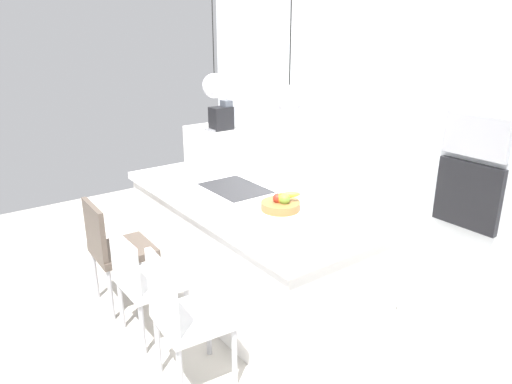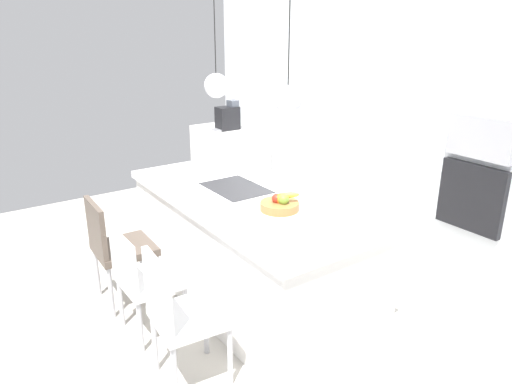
% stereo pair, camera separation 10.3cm
% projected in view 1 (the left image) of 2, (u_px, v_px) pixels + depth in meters
% --- Properties ---
extents(floor, '(6.60, 6.60, 0.00)m').
position_uv_depth(floor, '(249.00, 297.00, 4.10)').
color(floor, '#BCB7AD').
rests_on(floor, ground).
extents(back_wall, '(6.00, 0.10, 2.60)m').
position_uv_depth(back_wall, '(389.00, 124.00, 4.59)').
color(back_wall, white).
rests_on(back_wall, ground).
extents(kitchen_island, '(2.27, 1.07, 0.93)m').
position_uv_depth(kitchen_island, '(249.00, 247.00, 3.95)').
color(kitchen_island, white).
rests_on(kitchen_island, ground).
extents(sink_basin, '(0.56, 0.40, 0.02)m').
position_uv_depth(sink_basin, '(235.00, 189.00, 3.94)').
color(sink_basin, '#2D2D30').
rests_on(sink_basin, kitchen_island).
extents(faucet, '(0.02, 0.17, 0.22)m').
position_uv_depth(faucet, '(256.00, 167.00, 4.01)').
color(faucet, silver).
rests_on(faucet, kitchen_island).
extents(fruit_bowl, '(0.28, 0.28, 0.14)m').
position_uv_depth(fruit_bowl, '(281.00, 203.00, 3.47)').
color(fruit_bowl, '#9E6B38').
rests_on(fruit_bowl, kitchen_island).
extents(side_counter, '(1.10, 0.60, 0.87)m').
position_uv_depth(side_counter, '(223.00, 162.00, 6.50)').
color(side_counter, white).
rests_on(side_counter, ground).
extents(coffee_machine, '(0.20, 0.35, 0.38)m').
position_uv_depth(coffee_machine, '(221.00, 118.00, 6.32)').
color(coffee_machine, black).
rests_on(coffee_machine, side_counter).
extents(microwave, '(0.54, 0.08, 0.34)m').
position_uv_depth(microwave, '(478.00, 136.00, 3.82)').
color(microwave, '#9E9EA3').
rests_on(microwave, back_wall).
extents(oven, '(0.56, 0.08, 0.56)m').
position_uv_depth(oven, '(468.00, 195.00, 3.99)').
color(oven, black).
rests_on(oven, back_wall).
extents(chair_near, '(0.47, 0.46, 0.91)m').
position_uv_depth(chair_near, '(115.00, 247.00, 3.84)').
color(chair_near, brown).
rests_on(chair_near, ground).
extents(chair_middle, '(0.45, 0.41, 0.82)m').
position_uv_depth(chair_middle, '(143.00, 278.00, 3.46)').
color(chair_middle, silver).
rests_on(chair_middle, ground).
extents(chair_far, '(0.46, 0.46, 0.92)m').
position_uv_depth(chair_far, '(184.00, 314.00, 2.96)').
color(chair_far, silver).
rests_on(chair_far, ground).
extents(pendant_light_left, '(0.20, 0.20, 0.80)m').
position_uv_depth(pendant_light_left, '(214.00, 86.00, 3.89)').
color(pendant_light_left, silver).
extents(pendant_light_right, '(0.20, 0.20, 0.80)m').
position_uv_depth(pendant_light_right, '(289.00, 100.00, 3.17)').
color(pendant_light_right, silver).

